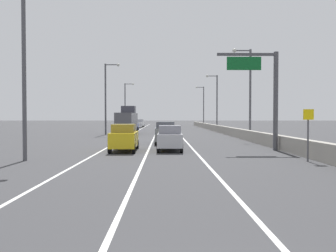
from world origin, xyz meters
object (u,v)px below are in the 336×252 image
at_px(lamp_post_left_near, 28,61).
at_px(box_truck, 127,121).
at_px(lamp_post_right_third, 216,99).
at_px(car_yellow_2, 124,138).
at_px(car_gray_1, 165,133).
at_px(lamp_post_left_far, 126,102).
at_px(car_white_3, 140,123).
at_px(speed_advisory_sign, 308,131).
at_px(lamp_post_left_mid, 107,94).
at_px(lamp_post_right_fourth, 203,104).
at_px(overhead_sign_gantry, 266,88).
at_px(lamp_post_right_second, 248,88).
at_px(car_silver_0, 170,138).
at_px(car_blue_4, 133,125).

distance_m(lamp_post_left_near, box_truck, 33.14).
xyz_separation_m(lamp_post_right_third, car_yellow_2, (-12.36, -37.59, -4.80)).
bearing_deg(car_gray_1, lamp_post_left_far, 100.37).
bearing_deg(car_white_3, speed_advisory_sign, -77.80).
bearing_deg(lamp_post_left_mid, lamp_post_right_third, 38.21).
distance_m(car_yellow_2, car_white_3, 58.17).
bearing_deg(box_truck, lamp_post_right_fourth, 66.37).
bearing_deg(lamp_post_left_far, car_yellow_2, -84.14).
distance_m(overhead_sign_gantry, lamp_post_right_third, 37.11).
bearing_deg(box_truck, lamp_post_right_second, -43.60).
bearing_deg(overhead_sign_gantry, car_white_3, 103.18).
xyz_separation_m(lamp_post_left_mid, car_yellow_2, (5.04, -23.89, -4.80)).
bearing_deg(lamp_post_left_near, lamp_post_right_second, 47.17).
xyz_separation_m(lamp_post_right_fourth, box_truck, (-15.32, -35.02, -3.88)).
bearing_deg(lamp_post_left_far, lamp_post_right_third, -41.61).
height_order(overhead_sign_gantry, car_yellow_2, overhead_sign_gantry).
distance_m(lamp_post_right_third, lamp_post_left_near, 46.56).
relative_size(lamp_post_left_mid, car_yellow_2, 2.20).
height_order(lamp_post_right_second, car_white_3, lamp_post_right_second).
xyz_separation_m(lamp_post_left_far, car_silver_0, (8.88, -53.16, -4.85)).
distance_m(lamp_post_left_mid, car_yellow_2, 24.89).
bearing_deg(lamp_post_right_fourth, lamp_post_left_mid, -114.88).
height_order(car_yellow_2, box_truck, box_truck).
xyz_separation_m(lamp_post_left_near, car_gray_1, (7.97, 12.42, -4.77)).
height_order(lamp_post_right_second, car_yellow_2, lamp_post_right_second).
bearing_deg(car_blue_4, speed_advisory_sign, -73.13).
relative_size(lamp_post_right_second, lamp_post_left_near, 1.00).
xyz_separation_m(car_gray_1, car_yellow_2, (-3.05, -6.77, -0.04)).
bearing_deg(car_gray_1, lamp_post_left_mid, 115.30).
bearing_deg(lamp_post_left_near, car_silver_0, 35.43).
relative_size(car_silver_0, car_gray_1, 0.97).
relative_size(overhead_sign_gantry, box_truck, 0.80).
distance_m(lamp_post_left_near, car_yellow_2, 8.90).
bearing_deg(box_truck, lamp_post_right_third, 34.83).
relative_size(overhead_sign_gantry, lamp_post_left_near, 0.74).
relative_size(lamp_post_right_third, lamp_post_left_far, 1.00).
height_order(lamp_post_right_second, lamp_post_left_near, same).
height_order(lamp_post_right_fourth, car_yellow_2, lamp_post_right_fourth).
xyz_separation_m(overhead_sign_gantry, car_yellow_2, (-10.75, -0.53, -3.72)).
bearing_deg(car_yellow_2, lamp_post_left_mid, 101.91).
relative_size(speed_advisory_sign, lamp_post_left_near, 0.30).
bearing_deg(lamp_post_left_far, car_blue_4, -78.70).
height_order(lamp_post_left_mid, car_yellow_2, lamp_post_left_mid).
bearing_deg(lamp_post_right_third, lamp_post_left_mid, -141.79).
height_order(lamp_post_right_second, lamp_post_right_third, same).
distance_m(car_silver_0, car_yellow_2, 3.41).
bearing_deg(lamp_post_left_far, car_silver_0, -80.52).
height_order(lamp_post_left_far, car_gray_1, lamp_post_left_far).
distance_m(lamp_post_left_mid, car_blue_4, 16.56).
relative_size(lamp_post_right_fourth, car_blue_4, 2.35).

